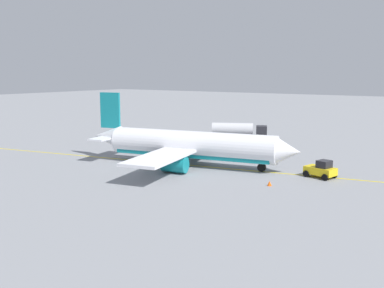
{
  "coord_description": "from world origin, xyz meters",
  "views": [
    {
      "loc": [
        33.59,
        -49.73,
        12.74
      ],
      "look_at": [
        0.0,
        0.0,
        3.0
      ],
      "focal_mm": 41.6,
      "sensor_mm": 36.0,
      "label": 1
    }
  ],
  "objects_px": {
    "fuel_tanker": "(238,130)",
    "refueling_worker": "(232,144)",
    "airplane": "(189,146)",
    "pushback_tug": "(321,170)",
    "safety_cone_nose": "(269,183)"
  },
  "relations": [
    {
      "from": "fuel_tanker",
      "to": "safety_cone_nose",
      "type": "height_order",
      "value": "fuel_tanker"
    },
    {
      "from": "pushback_tug",
      "to": "safety_cone_nose",
      "type": "bearing_deg",
      "value": -116.42
    },
    {
      "from": "airplane",
      "to": "safety_cone_nose",
      "type": "height_order",
      "value": "airplane"
    },
    {
      "from": "airplane",
      "to": "refueling_worker",
      "type": "distance_m",
      "value": 15.08
    },
    {
      "from": "refueling_worker",
      "to": "safety_cone_nose",
      "type": "height_order",
      "value": "refueling_worker"
    },
    {
      "from": "fuel_tanker",
      "to": "refueling_worker",
      "type": "relative_size",
      "value": 6.51
    },
    {
      "from": "fuel_tanker",
      "to": "pushback_tug",
      "type": "height_order",
      "value": "fuel_tanker"
    },
    {
      "from": "airplane",
      "to": "pushback_tug",
      "type": "height_order",
      "value": "airplane"
    },
    {
      "from": "fuel_tanker",
      "to": "pushback_tug",
      "type": "xyz_separation_m",
      "value": [
        23.34,
        -22.14,
        -0.73
      ]
    },
    {
      "from": "refueling_worker",
      "to": "pushback_tug",
      "type": "bearing_deg",
      "value": -32.27
    },
    {
      "from": "airplane",
      "to": "safety_cone_nose",
      "type": "distance_m",
      "value": 14.76
    },
    {
      "from": "fuel_tanker",
      "to": "safety_cone_nose",
      "type": "relative_size",
      "value": 19.55
    },
    {
      "from": "safety_cone_nose",
      "to": "refueling_worker",
      "type": "bearing_deg",
      "value": 128.81
    },
    {
      "from": "pushback_tug",
      "to": "refueling_worker",
      "type": "relative_size",
      "value": 2.33
    },
    {
      "from": "fuel_tanker",
      "to": "refueling_worker",
      "type": "xyz_separation_m",
      "value": [
        4.44,
        -10.21,
        -0.91
      ]
    }
  ]
}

